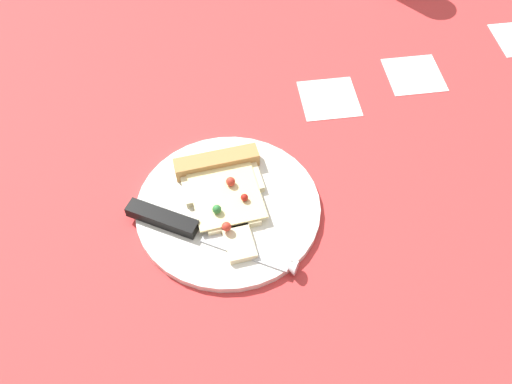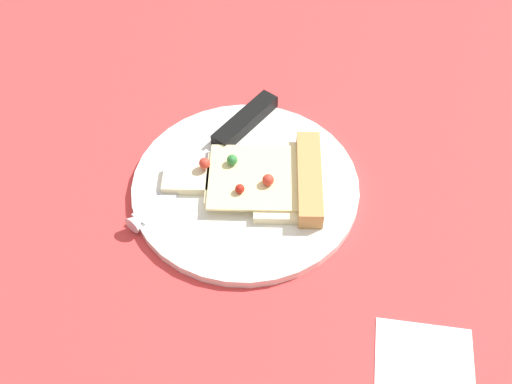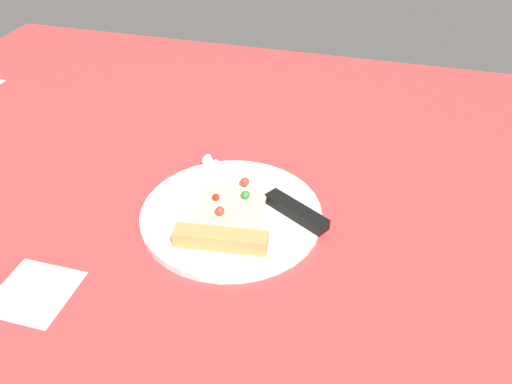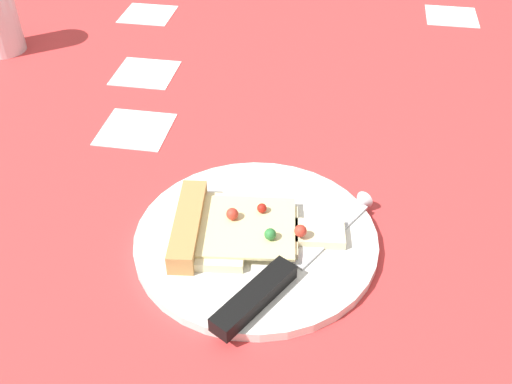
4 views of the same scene
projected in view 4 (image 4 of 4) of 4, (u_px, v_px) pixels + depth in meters
The scene contains 4 objects.
ground_plane at pixel (188, 207), 68.69cm from camera, with size 140.09×140.09×3.00cm.
plate at pixel (256, 239), 61.70cm from camera, with size 25.24×25.24×1.08cm, color white.
pizza_slice at pixel (231, 229), 60.94cm from camera, with size 12.29×18.21×2.57cm.
knife at pixel (285, 270), 56.72cm from camera, with size 21.81×13.87×2.45cm.
Camera 4 is at (-49.76, -16.60, 43.54)cm, focal length 41.59 mm.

